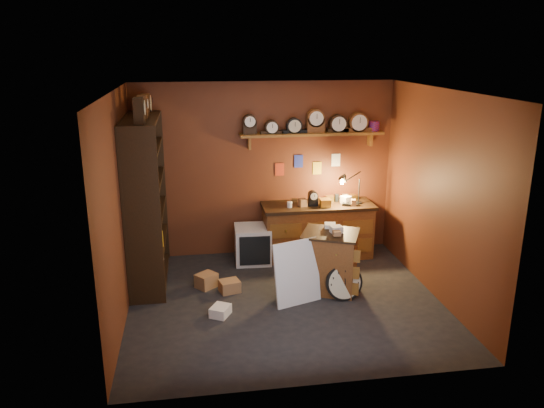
{
  "coord_description": "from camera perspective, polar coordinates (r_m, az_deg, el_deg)",
  "views": [
    {
      "loc": [
        -1.14,
        -6.16,
        3.2
      ],
      "look_at": [
        -0.12,
        0.35,
        1.23
      ],
      "focal_mm": 35.0,
      "sensor_mm": 36.0,
      "label": 1
    }
  ],
  "objects": [
    {
      "name": "floor_box_a",
      "position": [
        7.28,
        -4.59,
        -8.79
      ],
      "size": [
        0.31,
        0.28,
        0.16
      ],
      "primitive_type": "cube",
      "rotation": [
        0.0,
        0.0,
        0.25
      ],
      "color": "#966841",
      "rests_on": "ground"
    },
    {
      "name": "floor_box_b",
      "position": [
        6.7,
        -5.57,
        -11.37
      ],
      "size": [
        0.3,
        0.31,
        0.12
      ],
      "primitive_type": "cube",
      "rotation": [
        0.0,
        0.0,
        -0.5
      ],
      "color": "white",
      "rests_on": "ground"
    },
    {
      "name": "room_shell",
      "position": [
        6.55,
        1.73,
        3.59
      ],
      "size": [
        4.02,
        3.62,
        2.71
      ],
      "color": "#5D2B16",
      "rests_on": "ground"
    },
    {
      "name": "mini_fridge",
      "position": [
        8.15,
        -2.09,
        -4.36
      ],
      "size": [
        0.56,
        0.58,
        0.56
      ],
      "rotation": [
        0.0,
        0.0,
        -0.04
      ],
      "color": "silver",
      "rests_on": "ground"
    },
    {
      "name": "workbench",
      "position": [
        8.33,
        4.91,
        -2.51
      ],
      "size": [
        1.73,
        0.66,
        1.36
      ],
      "color": "brown",
      "rests_on": "ground"
    },
    {
      "name": "floor_box_c",
      "position": [
        7.43,
        -7.07,
        -8.17
      ],
      "size": [
        0.34,
        0.34,
        0.2
      ],
      "primitive_type": "cube",
      "rotation": [
        0.0,
        0.0,
        0.7
      ],
      "color": "#966841",
      "rests_on": "ground"
    },
    {
      "name": "big_round_clock",
      "position": [
        7.05,
        7.76,
        -8.36
      ],
      "size": [
        0.48,
        0.16,
        0.49
      ],
      "color": "black",
      "rests_on": "ground"
    },
    {
      "name": "floor",
      "position": [
        7.04,
        1.4,
        -10.4
      ],
      "size": [
        4.0,
        4.0,
        0.0
      ],
      "primitive_type": "plane",
      "color": "black",
      "rests_on": "ground"
    },
    {
      "name": "white_panel",
      "position": [
        7.02,
        2.68,
        -10.47
      ],
      "size": [
        0.66,
        0.38,
        0.84
      ],
      "primitive_type": "cube",
      "rotation": [
        -0.17,
        0.0,
        0.34
      ],
      "color": "silver",
      "rests_on": "ground"
    },
    {
      "name": "shelving_unit",
      "position": [
        7.43,
        -13.64,
        0.99
      ],
      "size": [
        0.47,
        1.6,
        2.58
      ],
      "color": "black",
      "rests_on": "ground"
    },
    {
      "name": "low_cabinet",
      "position": [
        7.21,
        6.25,
        -5.91
      ],
      "size": [
        0.9,
        0.84,
        0.91
      ],
      "rotation": [
        0.0,
        0.0,
        -0.41
      ],
      "color": "brown",
      "rests_on": "ground"
    }
  ]
}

